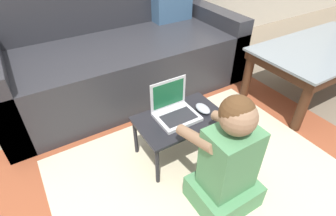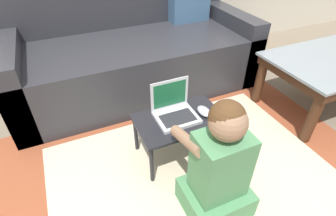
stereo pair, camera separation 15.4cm
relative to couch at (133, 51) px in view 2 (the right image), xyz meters
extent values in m
plane|color=#7F705B|center=(-0.14, -1.14, -0.31)|extent=(16.00, 16.00, 0.00)
cube|color=#9E4C2D|center=(-0.03, -1.18, -0.31)|extent=(2.27, 1.68, 0.01)
cube|color=beige|center=(-0.03, -1.18, -0.30)|extent=(1.64, 1.21, 0.00)
cube|color=#2D2D33|center=(-0.01, -0.06, -0.08)|extent=(1.98, 0.93, 0.45)
cube|color=#2D2D33|center=(-0.92, -0.06, -0.02)|extent=(0.16, 0.93, 0.58)
cube|color=#2D2D33|center=(0.90, -0.06, -0.02)|extent=(0.16, 0.93, 0.58)
cube|color=#426689|center=(0.60, 0.13, 0.32)|extent=(0.36, 0.14, 0.36)
cylinder|color=#422314|center=(0.82, -1.22, -0.11)|extent=(0.07, 0.07, 0.41)
cylinder|color=#422314|center=(0.82, -0.70, -0.11)|extent=(0.07, 0.07, 0.41)
cube|color=black|center=(-0.03, -0.97, -0.03)|extent=(0.52, 0.33, 0.02)
cylinder|color=black|center=(-0.27, -1.11, -0.17)|extent=(0.02, 0.02, 0.28)
cylinder|color=black|center=(0.21, -1.11, -0.17)|extent=(0.02, 0.02, 0.28)
cylinder|color=black|center=(-0.27, -0.83, -0.17)|extent=(0.02, 0.02, 0.28)
cylinder|color=black|center=(0.21, -0.83, -0.17)|extent=(0.02, 0.02, 0.28)
cube|color=silver|center=(-0.05, -0.96, -0.01)|extent=(0.24, 0.20, 0.02)
cube|color=#28282D|center=(-0.05, -0.98, 0.00)|extent=(0.20, 0.12, 0.00)
cube|color=silver|center=(-0.05, -0.87, 0.10)|extent=(0.24, 0.01, 0.19)
cube|color=#196038|center=(-0.05, -0.87, 0.10)|extent=(0.21, 0.00, 0.16)
ellipsoid|color=#B2B7C1|center=(0.12, -0.99, 0.00)|extent=(0.07, 0.12, 0.04)
cube|color=#518E5B|center=(-0.03, -1.40, -0.24)|extent=(0.32, 0.28, 0.15)
cube|color=#518E5B|center=(-0.03, -1.40, 0.02)|extent=(0.24, 0.19, 0.36)
sphere|color=#9E7556|center=(-0.03, -1.40, 0.28)|extent=(0.17, 0.17, 0.17)
sphere|color=brown|center=(-0.03, -1.39, 0.29)|extent=(0.16, 0.16, 0.16)
cylinder|color=#9E7556|center=(-0.14, -1.27, 0.11)|extent=(0.06, 0.27, 0.14)
cylinder|color=#9E7556|center=(0.08, -1.27, 0.11)|extent=(0.06, 0.27, 0.14)
camera|label=1|loc=(-0.72, -1.97, 0.97)|focal=28.00mm
camera|label=2|loc=(-0.59, -2.04, 0.97)|focal=28.00mm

